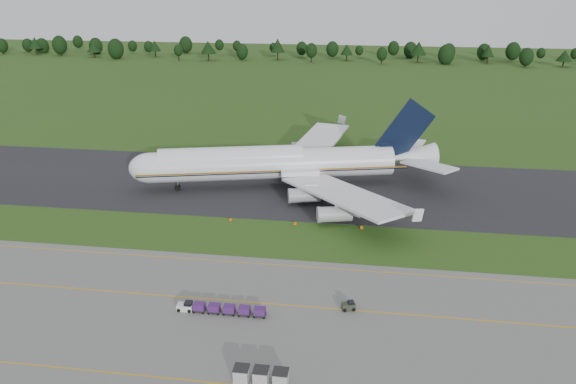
# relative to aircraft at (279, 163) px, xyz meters

# --- Properties ---
(ground) EXTENTS (600.00, 600.00, 0.00)m
(ground) POSITION_rel_aircraft_xyz_m (6.85, -27.22, -5.70)
(ground) COLOR #274815
(ground) RESTS_ON ground
(apron) EXTENTS (300.00, 52.00, 0.06)m
(apron) POSITION_rel_aircraft_xyz_m (6.85, -61.22, -5.67)
(apron) COLOR slate
(apron) RESTS_ON ground
(taxiway) EXTENTS (300.00, 40.00, 0.08)m
(taxiway) POSITION_rel_aircraft_xyz_m (6.85, 0.78, -5.66)
(taxiway) COLOR black
(taxiway) RESTS_ON ground
(apron_markings) EXTENTS (300.00, 30.20, 0.01)m
(apron_markings) POSITION_rel_aircraft_xyz_m (6.85, -54.20, -5.64)
(apron_markings) COLOR #CE970C
(apron_markings) RESTS_ON apron
(tree_line) EXTENTS (531.53, 22.57, 11.85)m
(tree_line) POSITION_rel_aircraft_xyz_m (18.68, 194.79, 0.36)
(tree_line) COLOR black
(tree_line) RESTS_ON ground
(aircraft) EXTENTS (71.19, 67.28, 19.98)m
(aircraft) POSITION_rel_aircraft_xyz_m (0.00, 0.00, 0.00)
(aircraft) COLOR white
(aircraft) RESTS_ON ground
(baggage_train) EXTENTS (13.18, 1.40, 1.34)m
(baggage_train) POSITION_rel_aircraft_xyz_m (-0.41, -52.61, -4.92)
(baggage_train) COLOR silver
(baggage_train) RESTS_ON apron
(utility_cart) EXTENTS (2.15, 1.63, 1.05)m
(utility_cart) POSITION_rel_aircraft_xyz_m (18.02, -49.09, -5.13)
(utility_cart) COLOR #2A3022
(utility_cart) RESTS_ON apron
(uld_row) EXTENTS (6.68, 1.88, 1.85)m
(uld_row) POSITION_rel_aircraft_xyz_m (8.22, -66.28, -4.71)
(uld_row) COLOR #AEAEAE
(uld_row) RESTS_ON apron
(edge_markers) EXTENTS (26.44, 0.30, 0.60)m
(edge_markers) POSITION_rel_aircraft_xyz_m (6.49, -20.82, -5.43)
(edge_markers) COLOR #FF5C08
(edge_markers) RESTS_ON ground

